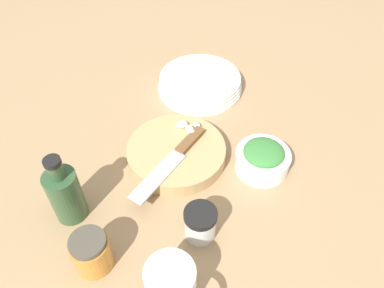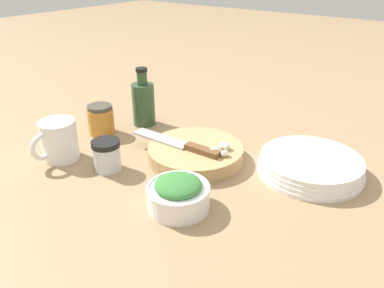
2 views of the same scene
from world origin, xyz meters
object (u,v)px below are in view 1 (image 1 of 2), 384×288
(garlic_cloves, at_px, (188,127))
(herb_bowl, at_px, (263,158))
(plate_stack, at_px, (200,83))
(spice_jar, at_px, (200,223))
(chef_knife, at_px, (174,158))
(coffee_mug, at_px, (172,286))
(honey_jar, at_px, (90,251))
(oil_bottle, at_px, (65,194))
(cutting_board, at_px, (176,153))

(garlic_cloves, xyz_separation_m, herb_bowl, (-0.02, 0.18, -0.01))
(garlic_cloves, bearing_deg, plate_stack, -153.98)
(garlic_cloves, distance_m, spice_jar, 0.25)
(chef_knife, xyz_separation_m, spice_jar, (0.10, 0.13, -0.00))
(herb_bowl, bearing_deg, garlic_cloves, -82.59)
(coffee_mug, distance_m, plate_stack, 0.57)
(spice_jar, distance_m, honey_jar, 0.20)
(oil_bottle, bearing_deg, coffee_mug, 86.06)
(plate_stack, height_order, oil_bottle, oil_bottle)
(cutting_board, bearing_deg, coffee_mug, 36.09)
(honey_jar, bearing_deg, chef_knife, -177.87)
(garlic_cloves, distance_m, plate_stack, 0.20)
(garlic_cloves, height_order, spice_jar, spice_jar)
(chef_knife, xyz_separation_m, honey_jar, (0.26, 0.01, 0.00))
(cutting_board, bearing_deg, plate_stack, -157.81)
(cutting_board, distance_m, garlic_cloves, 0.07)
(herb_bowl, xyz_separation_m, coffee_mug, (0.34, 0.01, 0.02))
(coffee_mug, relative_size, plate_stack, 0.52)
(cutting_board, bearing_deg, herb_bowl, 117.17)
(herb_bowl, height_order, plate_stack, herb_bowl)
(chef_knife, distance_m, honey_jar, 0.26)
(chef_knife, xyz_separation_m, coffee_mug, (0.23, 0.17, 0.01))
(cutting_board, distance_m, plate_stack, 0.26)
(cutting_board, xyz_separation_m, spice_jar, (0.13, 0.15, 0.02))
(spice_jar, xyz_separation_m, coffee_mug, (0.13, 0.03, 0.01))
(garlic_cloves, height_order, oil_bottle, oil_bottle)
(coffee_mug, bearing_deg, honey_jar, -78.70)
(cutting_board, height_order, spice_jar, spice_jar)
(oil_bottle, bearing_deg, garlic_cloves, 166.86)
(coffee_mug, xyz_separation_m, plate_stack, (-0.49, -0.28, -0.03))
(honey_jar, bearing_deg, garlic_cloves, -173.56)
(garlic_cloves, relative_size, coffee_mug, 0.52)
(spice_jar, height_order, honey_jar, honey_jar)
(cutting_board, relative_size, coffee_mug, 1.87)
(garlic_cloves, bearing_deg, chef_knife, 18.05)
(chef_knife, xyz_separation_m, herb_bowl, (-0.11, 0.15, -0.01))
(chef_knife, relative_size, garlic_cloves, 3.86)
(plate_stack, bearing_deg, honey_jar, 13.44)
(honey_jar, distance_m, oil_bottle, 0.12)
(spice_jar, bearing_deg, honey_jar, -38.41)
(spice_jar, distance_m, plate_stack, 0.44)
(spice_jar, relative_size, oil_bottle, 0.44)
(cutting_board, relative_size, spice_jar, 3.15)
(cutting_board, distance_m, honey_jar, 0.29)
(chef_knife, distance_m, plate_stack, 0.29)
(cutting_board, height_order, garlic_cloves, garlic_cloves)
(honey_jar, relative_size, oil_bottle, 0.49)
(chef_knife, height_order, honey_jar, honey_jar)
(chef_knife, height_order, garlic_cloves, garlic_cloves)
(coffee_mug, bearing_deg, garlic_cloves, -148.21)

